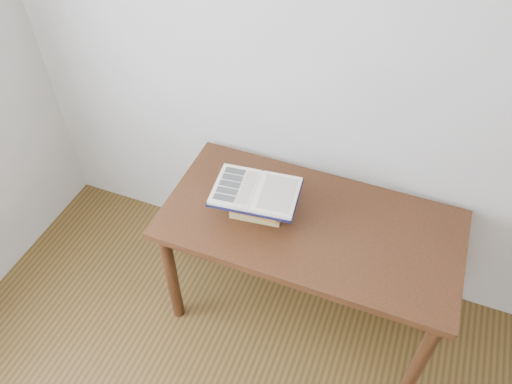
% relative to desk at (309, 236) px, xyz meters
% --- Properties ---
extents(desk, '(1.31, 0.66, 0.70)m').
position_rel_desk_xyz_m(desk, '(0.00, 0.00, 0.00)').
color(desk, '#492612').
rests_on(desk, ground).
extents(book_stack, '(0.25, 0.20, 0.12)m').
position_rel_desk_xyz_m(book_stack, '(-0.24, -0.02, 0.16)').
color(book_stack, tan).
rests_on(book_stack, desk).
extents(open_book, '(0.39, 0.29, 0.03)m').
position_rel_desk_xyz_m(open_book, '(-0.25, -0.03, 0.23)').
color(open_book, black).
rests_on(open_book, book_stack).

